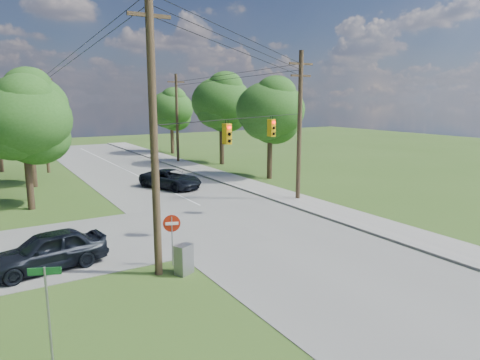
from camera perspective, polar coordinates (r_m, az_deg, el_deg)
ground at (r=20.25m, az=2.13°, el=-10.14°), size 140.00×140.00×0.00m
main_road at (r=25.27m, az=-0.32°, el=-5.81°), size 10.00×100.00×0.03m
sidewalk_east at (r=29.14m, az=11.08°, el=-3.67°), size 2.60×100.00×0.12m
pole_sw at (r=17.23m, az=-11.48°, el=7.25°), size 2.00×0.32×12.00m
pole_ne at (r=30.70m, az=7.94°, el=7.38°), size 2.00×0.32×10.50m
pole_north_e at (r=49.74m, az=-8.40°, el=8.23°), size 2.00×0.32×10.00m
pole_north_w at (r=46.15m, az=-24.62°, el=7.19°), size 2.00×0.32×10.00m
power_lines at (r=29.88m, az=-7.86°, el=14.37°), size 13.93×29.62×4.93m
traffic_signals at (r=24.09m, az=1.51°, el=6.65°), size 4.91×3.27×1.05m
tree_w_near at (r=30.91m, az=-26.90°, el=7.20°), size 6.00×6.00×8.40m
tree_w_mid at (r=38.94m, az=-26.48°, el=8.71°), size 6.40×6.40×9.22m
tree_e_near at (r=38.91m, az=4.05°, el=9.30°), size 6.20×6.20×8.81m
tree_e_mid at (r=47.66m, az=-2.49°, el=10.37°), size 6.60×6.60×9.64m
tree_e_far at (r=58.10m, az=-9.14°, el=9.34°), size 5.80×5.80×8.32m
car_cross_dark at (r=20.22m, az=-24.28°, el=-8.56°), size 5.11×2.67×1.66m
car_main_north at (r=35.41m, az=-9.22°, el=0.15°), size 4.49×6.01×1.52m
control_cabinet at (r=18.28m, az=-7.49°, el=-10.45°), size 0.85×0.75×1.27m
do_not_enter_sign at (r=18.90m, az=-9.07°, el=-6.42°), size 0.73×0.28×2.30m
street_name_sign at (r=13.02m, az=-24.28°, el=-14.86°), size 0.79×0.37×2.85m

